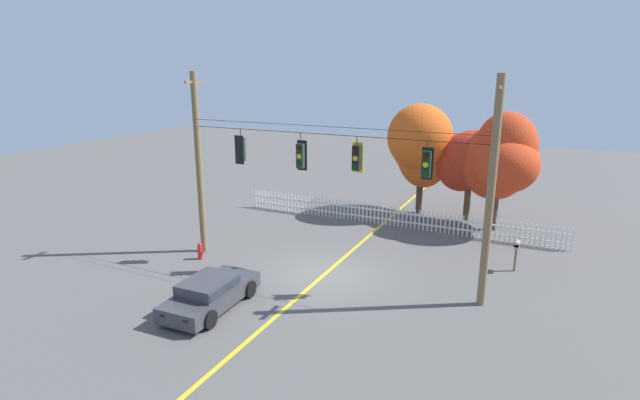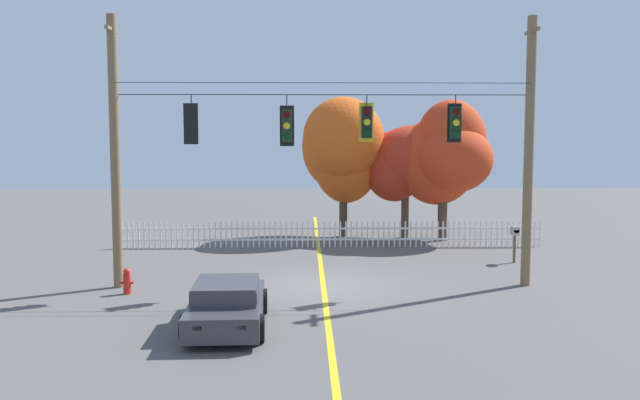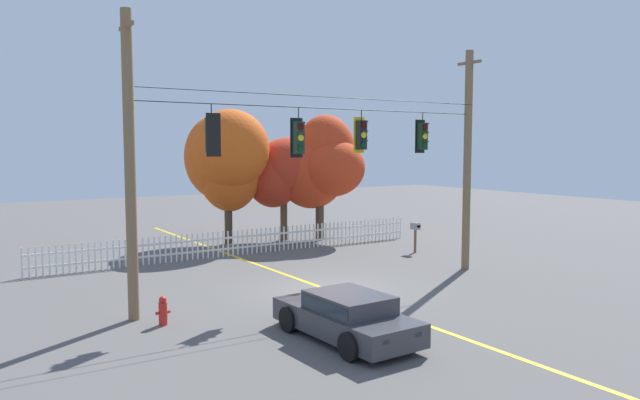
{
  "view_description": "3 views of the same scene",
  "coord_description": "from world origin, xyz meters",
  "px_view_note": "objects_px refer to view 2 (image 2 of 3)",
  "views": [
    {
      "loc": [
        8.07,
        -17.34,
        8.4
      ],
      "look_at": [
        -0.42,
        0.39,
        3.05
      ],
      "focal_mm": 27.86,
      "sensor_mm": 36.0,
      "label": 1
    },
    {
      "loc": [
        -0.55,
        -20.28,
        4.54
      ],
      "look_at": [
        -0.08,
        0.78,
        2.59
      ],
      "focal_mm": 37.71,
      "sensor_mm": 36.0,
      "label": 2
    },
    {
      "loc": [
        -10.64,
        -16.05,
        4.61
      ],
      "look_at": [
        0.01,
        0.49,
        2.89
      ],
      "focal_mm": 33.97,
      "sensor_mm": 36.0,
      "label": 3
    }
  ],
  "objects_px": {
    "traffic_signal_southbound_primary": "(367,122)",
    "autumn_oak_far_east": "(446,155)",
    "fire_hydrant": "(127,281)",
    "roadside_mailbox": "(515,233)",
    "autumn_maple_mid": "(405,161)",
    "traffic_signal_northbound_secondary": "(287,126)",
    "parked_car": "(227,303)",
    "traffic_signal_westbound_side": "(455,123)",
    "autumn_maple_near_fence": "(343,146)",
    "traffic_signal_northbound_primary": "(192,124)"
  },
  "relations": [
    {
      "from": "traffic_signal_southbound_primary",
      "to": "autumn_maple_mid",
      "type": "xyz_separation_m",
      "value": [
        2.68,
        10.04,
        -1.54
      ]
    },
    {
      "from": "fire_hydrant",
      "to": "roadside_mailbox",
      "type": "relative_size",
      "value": 0.57
    },
    {
      "from": "autumn_oak_far_east",
      "to": "parked_car",
      "type": "xyz_separation_m",
      "value": [
        -8.06,
        -13.59,
        -3.17
      ]
    },
    {
      "from": "traffic_signal_southbound_primary",
      "to": "autumn_maple_near_fence",
      "type": "distance_m",
      "value": 10.48
    },
    {
      "from": "traffic_signal_westbound_side",
      "to": "autumn_maple_mid",
      "type": "xyz_separation_m",
      "value": [
        -0.0,
        10.04,
        -1.52
      ]
    },
    {
      "from": "traffic_signal_northbound_primary",
      "to": "roadside_mailbox",
      "type": "height_order",
      "value": "traffic_signal_northbound_primary"
    },
    {
      "from": "autumn_maple_mid",
      "to": "fire_hydrant",
      "type": "xyz_separation_m",
      "value": [
        -9.73,
        -10.95,
        -3.1
      ]
    },
    {
      "from": "autumn_maple_mid",
      "to": "roadside_mailbox",
      "type": "distance_m",
      "value": 7.41
    },
    {
      "from": "autumn_maple_near_fence",
      "to": "autumn_oak_far_east",
      "type": "xyz_separation_m",
      "value": [
        4.46,
        -1.33,
        -0.4
      ]
    },
    {
      "from": "traffic_signal_northbound_secondary",
      "to": "autumn_maple_near_fence",
      "type": "bearing_deg",
      "value": 77.78
    },
    {
      "from": "traffic_signal_northbound_primary",
      "to": "autumn_oak_far_east",
      "type": "distance_m",
      "value": 13.28
    },
    {
      "from": "traffic_signal_northbound_primary",
      "to": "autumn_maple_mid",
      "type": "height_order",
      "value": "traffic_signal_northbound_primary"
    },
    {
      "from": "traffic_signal_northbound_secondary",
      "to": "traffic_signal_westbound_side",
      "type": "relative_size",
      "value": 1.08
    },
    {
      "from": "traffic_signal_westbound_side",
      "to": "parked_car",
      "type": "relative_size",
      "value": 0.35
    },
    {
      "from": "autumn_maple_mid",
      "to": "parked_car",
      "type": "xyz_separation_m",
      "value": [
        -6.41,
        -14.51,
        -2.87
      ]
    },
    {
      "from": "traffic_signal_southbound_primary",
      "to": "autumn_maple_mid",
      "type": "relative_size",
      "value": 0.28
    },
    {
      "from": "traffic_signal_westbound_side",
      "to": "autumn_maple_near_fence",
      "type": "bearing_deg",
      "value": 105.1
    },
    {
      "from": "traffic_signal_southbound_primary",
      "to": "autumn_maple_near_fence",
      "type": "relative_size",
      "value": 0.22
    },
    {
      "from": "traffic_signal_northbound_primary",
      "to": "traffic_signal_northbound_secondary",
      "type": "height_order",
      "value": "same"
    },
    {
      "from": "traffic_signal_northbound_primary",
      "to": "fire_hydrant",
      "type": "xyz_separation_m",
      "value": [
        -1.8,
        -0.9,
        -4.59
      ]
    },
    {
      "from": "traffic_signal_northbound_secondary",
      "to": "parked_car",
      "type": "relative_size",
      "value": 0.38
    },
    {
      "from": "autumn_maple_mid",
      "to": "roadside_mailbox",
      "type": "xyz_separation_m",
      "value": [
        3.09,
        -6.29,
        -2.39
      ]
    },
    {
      "from": "autumn_oak_far_east",
      "to": "autumn_maple_near_fence",
      "type": "bearing_deg",
      "value": 163.38
    },
    {
      "from": "fire_hydrant",
      "to": "autumn_maple_mid",
      "type": "bearing_deg",
      "value": 48.38
    },
    {
      "from": "traffic_signal_northbound_secondary",
      "to": "autumn_maple_mid",
      "type": "xyz_separation_m",
      "value": [
        5.08,
        10.04,
        -1.43
      ]
    },
    {
      "from": "autumn_maple_mid",
      "to": "fire_hydrant",
      "type": "height_order",
      "value": "autumn_maple_mid"
    },
    {
      "from": "autumn_maple_near_fence",
      "to": "fire_hydrant",
      "type": "relative_size",
      "value": 8.36
    },
    {
      "from": "roadside_mailbox",
      "to": "traffic_signal_westbound_side",
      "type": "bearing_deg",
      "value": -129.53
    },
    {
      "from": "autumn_maple_near_fence",
      "to": "parked_car",
      "type": "height_order",
      "value": "autumn_maple_near_fence"
    },
    {
      "from": "autumn_maple_mid",
      "to": "parked_car",
      "type": "distance_m",
      "value": 16.12
    },
    {
      "from": "autumn_oak_far_east",
      "to": "roadside_mailbox",
      "type": "distance_m",
      "value": 6.17
    },
    {
      "from": "traffic_signal_southbound_primary",
      "to": "autumn_oak_far_east",
      "type": "height_order",
      "value": "autumn_oak_far_east"
    },
    {
      "from": "parked_car",
      "to": "traffic_signal_westbound_side",
      "type": "bearing_deg",
      "value": 34.91
    },
    {
      "from": "autumn_oak_far_east",
      "to": "roadside_mailbox",
      "type": "height_order",
      "value": "autumn_oak_far_east"
    },
    {
      "from": "autumn_maple_mid",
      "to": "fire_hydrant",
      "type": "relative_size",
      "value": 6.7
    },
    {
      "from": "traffic_signal_southbound_primary",
      "to": "parked_car",
      "type": "relative_size",
      "value": 0.34
    },
    {
      "from": "traffic_signal_westbound_side",
      "to": "parked_car",
      "type": "distance_m",
      "value": 8.97
    },
    {
      "from": "autumn_oak_far_east",
      "to": "fire_hydrant",
      "type": "bearing_deg",
      "value": -138.61
    },
    {
      "from": "traffic_signal_southbound_primary",
      "to": "roadside_mailbox",
      "type": "bearing_deg",
      "value": 32.98
    },
    {
      "from": "traffic_signal_westbound_side",
      "to": "parked_car",
      "type": "height_order",
      "value": "traffic_signal_westbound_side"
    },
    {
      "from": "fire_hydrant",
      "to": "roadside_mailbox",
      "type": "height_order",
      "value": "roadside_mailbox"
    },
    {
      "from": "traffic_signal_northbound_primary",
      "to": "traffic_signal_westbound_side",
      "type": "height_order",
      "value": "same"
    },
    {
      "from": "roadside_mailbox",
      "to": "autumn_maple_mid",
      "type": "bearing_deg",
      "value": 116.18
    },
    {
      "from": "traffic_signal_southbound_primary",
      "to": "traffic_signal_westbound_side",
      "type": "height_order",
      "value": "same"
    },
    {
      "from": "traffic_signal_southbound_primary",
      "to": "autumn_maple_near_fence",
      "type": "bearing_deg",
      "value": 90.75
    },
    {
      "from": "traffic_signal_northbound_primary",
      "to": "traffic_signal_northbound_secondary",
      "type": "bearing_deg",
      "value": 0.39
    },
    {
      "from": "traffic_signal_westbound_side",
      "to": "autumn_oak_far_east",
      "type": "height_order",
      "value": "autumn_oak_far_east"
    },
    {
      "from": "autumn_maple_mid",
      "to": "autumn_oak_far_east",
      "type": "xyz_separation_m",
      "value": [
        1.65,
        -0.92,
        0.3
      ]
    },
    {
      "from": "traffic_signal_northbound_primary",
      "to": "roadside_mailbox",
      "type": "xyz_separation_m",
      "value": [
        11.02,
        3.76,
        -3.88
      ]
    },
    {
      "from": "roadside_mailbox",
      "to": "traffic_signal_southbound_primary",
      "type": "bearing_deg",
      "value": -147.02
    }
  ]
}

